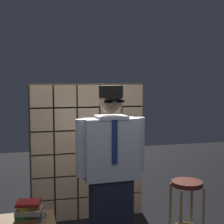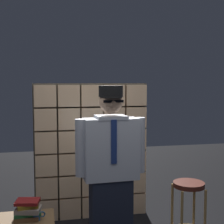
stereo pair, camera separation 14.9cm
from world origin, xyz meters
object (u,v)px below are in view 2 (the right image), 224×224
book_stack (27,210)px  coffee_mug (36,215)px  standing_person (111,172)px  bar_stool (188,199)px

book_stack → coffee_mug: (0.08, -0.04, -0.04)m
standing_person → bar_stool: size_ratio=2.40×
bar_stool → coffee_mug: size_ratio=5.97×
book_stack → bar_stool: bearing=7.0°
standing_person → coffee_mug: (-0.73, -0.18, -0.32)m
standing_person → coffee_mug: size_ratio=14.31×
book_stack → coffee_mug: book_stack is taller
bar_stool → standing_person: bearing=-175.5°
book_stack → coffee_mug: bearing=-26.0°
book_stack → coffee_mug: size_ratio=2.08×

